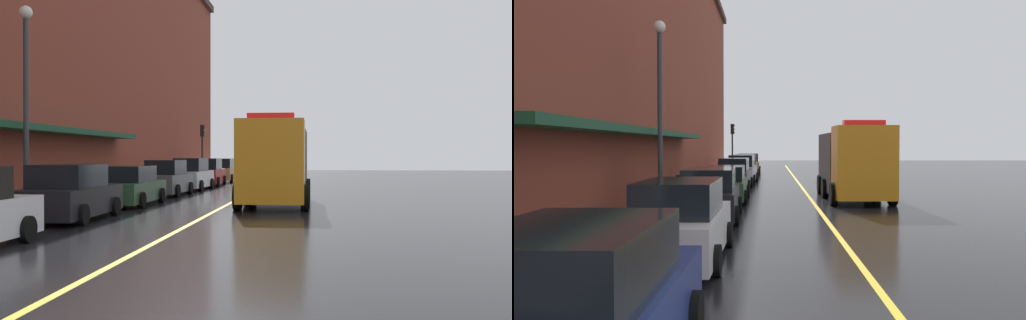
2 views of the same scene
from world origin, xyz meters
The scene contains 16 objects.
ground_plane centered at (0.00, 25.00, 0.00)m, with size 112.00×112.00×0.00m, color black.
sidewalk_left centered at (-6.20, 25.00, 0.07)m, with size 2.40×70.00×0.15m, color #9E9B93.
lane_center_stripe centered at (0.00, 25.00, 0.00)m, with size 0.16×70.00×0.01m, color gold.
brick_building_left centered at (-11.52, 23.99, 8.69)m, with size 9.41×64.00×17.35m.
parked_car_2 centered at (-4.03, 13.24, 0.83)m, with size 2.20×4.92×1.78m.
parked_car_3 centered at (-3.98, 19.09, 0.77)m, with size 2.09×4.87×1.63m.
parked_car_4 centered at (-4.02, 25.27, 0.85)m, with size 2.06×4.36×1.83m.
parked_car_5 centered at (-3.85, 30.52, 0.88)m, with size 2.11×4.62×1.91m.
parked_car_6 centered at (-3.85, 35.86, 0.87)m, with size 2.06×4.63×1.87m.
parked_car_7 centered at (-3.85, 41.61, 0.85)m, with size 2.13×4.29×1.83m.
utility_truck centered at (2.02, 19.96, 1.73)m, with size 2.88×7.62×3.64m.
parking_meter_0 centered at (-5.35, 14.37, 1.06)m, with size 0.14×0.18×1.33m.
parking_meter_1 centered at (-5.35, 20.76, 1.06)m, with size 0.14×0.18×1.33m.
parking_meter_2 centered at (-5.35, 29.53, 1.06)m, with size 0.14×0.18×1.33m.
street_lamp_left centered at (-5.95, 14.10, 4.40)m, with size 0.44×0.44×6.94m.
traffic_light_near centered at (-5.29, 41.06, 3.16)m, with size 0.38×0.36×4.30m.
Camera 1 is at (3.89, -5.19, 2.06)m, focal length 42.32 mm.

